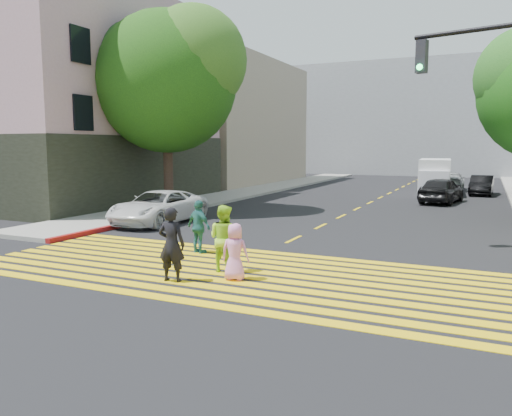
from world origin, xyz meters
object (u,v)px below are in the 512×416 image
Objects in this scene: dark_car_near at (441,190)px; pedestrian_woman at (224,238)px; dark_car_parked at (482,185)px; white_van at (435,178)px; white_sedan at (159,207)px; pedestrian_child at (235,252)px; tree_left at (168,75)px; pedestrian_extra at (199,227)px; pedestrian_man at (172,244)px; silver_car at (451,181)px.

pedestrian_woman is at bearing 88.37° from dark_car_near.
white_van is at bearing -150.63° from dark_car_parked.
pedestrian_child is at bearing -43.23° from white_sedan.
tree_left is at bearing 47.01° from dark_car_near.
pedestrian_extra is 23.71m from dark_car_parked.
white_sedan is (-5.48, 7.09, -0.21)m from pedestrian_man.
pedestrian_extra is 17.48m from dark_car_near.
pedestrian_extra is 0.36× the size of silver_car.
pedestrian_man is 26.22m from dark_car_parked.
white_sedan is (-6.74, 6.37, -0.01)m from pedestrian_child.
pedestrian_extra is at bearing 77.35° from silver_car.
pedestrian_extra reaches higher than pedestrian_child.
pedestrian_child is at bearing 90.54° from dark_car_near.
white_sedan is 0.96× the size of white_van.
white_van is (-2.73, -1.38, 0.46)m from dark_car_parked.
tree_left is at bearing 55.98° from silver_car.
pedestrian_woman is (0.65, 1.31, -0.03)m from pedestrian_man.
dark_car_near reaches higher than pedestrian_child.
silver_car is at bearing -103.56° from pedestrian_child.
white_sedan is 15.82m from dark_car_near.
pedestrian_man is at bearing 80.50° from silver_car.
dark_car_parked is at bearing -92.73° from pedestrian_woman.
pedestrian_man is 1.46m from pedestrian_child.
silver_car is at bearing 76.89° from white_van.
dark_car_near is (4.27, 19.54, -0.15)m from pedestrian_man.
pedestrian_child is 27.94m from silver_car.
white_van is at bearing 79.67° from silver_car.
pedestrian_child is 0.86× the size of pedestrian_extra.
white_van reaches higher than pedestrian_man.
silver_car is at bearing -79.97° from dark_car_near.
silver_car is (11.55, 17.83, -5.80)m from tree_left.
dark_car_near is at bearing -84.11° from white_van.
white_van is (-0.72, -4.41, 0.44)m from silver_car.
white_van is at bearing -83.30° from pedestrian_extra.
white_sedan is 19.23m from white_van.
pedestrian_woman is at bearing 155.47° from pedestrian_extra.
silver_car is (5.24, 25.61, -0.15)m from pedestrian_extra.
pedestrian_extra is (-1.03, 2.89, -0.09)m from pedestrian_man.
white_van is (10.83, 13.42, -5.36)m from tree_left.
pedestrian_woman is 0.45× the size of dark_car_parked.
dark_car_near reaches higher than white_sedan.
dark_car_near is at bearing 89.32° from silver_car.
pedestrian_extra is at bearing -33.00° from pedestrian_woman.
tree_left is 15.70m from dark_car_near.
pedestrian_man reaches higher than silver_car.
pedestrian_woman reaches higher than dark_car_near.
dark_car_parked is at bearing 47.50° from tree_left.
pedestrian_extra is 6.12m from white_sedan.
pedestrian_woman is at bearing -43.16° from white_sedan.
pedestrian_man is at bearing 21.92° from pedestrian_child.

